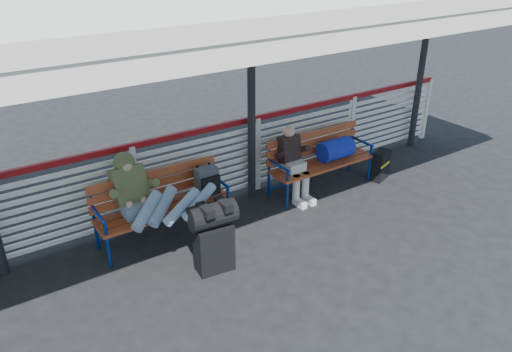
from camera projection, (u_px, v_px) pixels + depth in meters
ground at (204, 297)px, 5.66m from camera, size 60.00×60.00×0.00m
fence at (135, 183)px, 6.79m from camera, size 12.08×0.08×1.24m
canopy at (149, 9)px, 4.97m from camera, size 12.60×3.60×3.16m
luggage_stack at (213, 234)px, 5.92m from camera, size 0.59×0.37×0.92m
bench_left at (172, 195)px, 6.64m from camera, size 1.80×0.56×0.92m
bench_right at (327, 153)px, 7.90m from camera, size 1.80×0.56×0.92m
traveler_man at (161, 201)px, 6.16m from camera, size 0.94×1.64×0.77m
companion_person at (294, 162)px, 7.55m from camera, size 0.32×0.66×1.15m
suitcase_side at (380, 165)px, 8.28m from camera, size 0.40×0.32×0.50m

